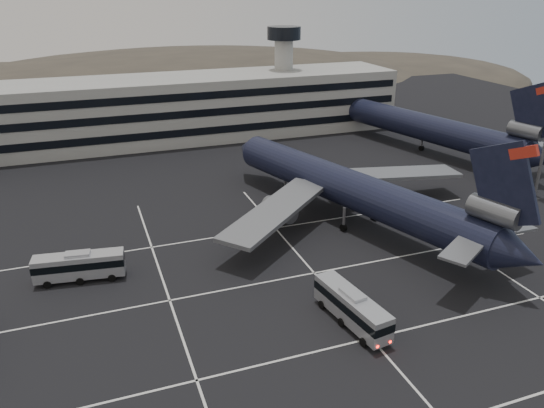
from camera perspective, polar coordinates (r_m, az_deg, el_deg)
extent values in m
plane|color=black|center=(59.96, -4.52, -11.18)|extent=(260.00, 260.00, 0.00)
cube|color=silver|center=(52.26, -1.38, -16.95)|extent=(90.00, 0.25, 0.01)
cube|color=silver|center=(63.22, -5.53, -9.27)|extent=(90.00, 0.25, 0.01)
cube|color=silver|center=(75.20, -8.29, -3.91)|extent=(90.00, 0.25, 0.01)
cube|color=silver|center=(63.98, -11.26, -9.22)|extent=(0.25, 55.00, 0.01)
cube|color=silver|center=(68.26, 3.87, -6.62)|extent=(0.25, 55.00, 0.01)
cube|color=silver|center=(78.93, 18.69, -3.61)|extent=(0.25, 55.00, 0.01)
cube|color=gray|center=(123.73, -13.93, 9.70)|extent=(120.00, 18.00, 14.00)
cube|color=black|center=(115.80, -13.21, 7.11)|extent=(118.00, 0.20, 1.60)
cube|color=black|center=(114.84, -13.38, 9.03)|extent=(118.00, 0.20, 1.60)
cube|color=black|center=(114.06, -13.55, 10.84)|extent=(118.00, 0.20, 1.60)
cylinder|color=gray|center=(133.09, 1.25, 12.97)|extent=(4.40, 4.40, 22.00)
cylinder|color=black|center=(131.65, 1.29, 17.91)|extent=(8.00, 8.00, 3.00)
ellipsoid|color=#38332B|center=(227.24, -8.97, 10.47)|extent=(252.00, 180.00, 44.00)
ellipsoid|color=#38332B|center=(253.91, 9.37, 12.74)|extent=(168.00, 120.00, 24.00)
cylinder|color=black|center=(79.25, 8.48, 1.60)|extent=(19.84, 47.45, 5.60)
cone|color=black|center=(98.12, -2.54, 5.96)|extent=(6.70, 5.98, 5.60)
cone|color=black|center=(65.51, 25.29, -5.13)|extent=(6.32, 6.29, 5.04)
cube|color=black|center=(64.13, 23.68, 1.83)|extent=(3.34, 9.18, 10.97)
cube|color=red|center=(62.25, 25.46, 5.04)|extent=(1.50, 3.25, 2.24)
cylinder|color=#595B60|center=(65.48, 22.86, -0.74)|extent=(4.39, 6.54, 2.70)
cube|color=slate|center=(63.73, 20.07, -4.42)|extent=(8.11, 6.49, 0.87)
cube|color=slate|center=(70.48, 23.83, -2.39)|extent=(7.78, 3.92, 0.87)
cube|color=slate|center=(73.08, 0.44, -0.67)|extent=(20.46, 18.26, 1.75)
cylinder|color=#595B60|center=(77.62, 0.82, -0.59)|extent=(4.24, 6.06, 2.70)
cube|color=slate|center=(89.66, 13.14, 3.21)|extent=(22.36, 7.18, 1.75)
cylinder|color=#595B60|center=(89.87, 10.36, 2.34)|extent=(4.24, 6.06, 2.70)
cylinder|color=slate|center=(90.85, 1.45, 2.60)|extent=(0.44, 0.44, 3.00)
cylinder|color=black|center=(91.43, 1.44, 1.63)|extent=(0.81, 1.20, 1.10)
cylinder|color=slate|center=(76.97, 7.75, -1.43)|extent=(0.44, 0.44, 3.00)
cylinder|color=black|center=(77.65, 7.68, -2.54)|extent=(0.81, 1.20, 1.10)
cylinder|color=slate|center=(81.33, 10.94, -0.29)|extent=(0.44, 0.44, 3.00)
cylinder|color=black|center=(81.98, 10.86, -1.35)|extent=(0.81, 1.20, 1.10)
cylinder|color=black|center=(117.90, 16.02, 7.96)|extent=(17.32, 47.89, 5.60)
cone|color=black|center=(135.58, 7.50, 10.47)|extent=(6.54, 5.75, 5.60)
cone|color=black|center=(103.75, 27.15, 4.38)|extent=(6.12, 6.09, 5.04)
cube|color=black|center=(103.62, 26.21, 8.81)|extent=(2.83, 9.30, 10.97)
cylinder|color=#595B60|center=(104.57, 25.67, 7.13)|extent=(4.10, 6.48, 2.70)
cube|color=slate|center=(102.16, 23.88, 5.05)|extent=(8.15, 6.20, 0.87)
cube|color=slate|center=(109.21, 26.28, 5.68)|extent=(7.63, 3.51, 0.87)
cylinder|color=slate|center=(118.65, 15.86, 6.56)|extent=(0.44, 0.44, 3.00)
cylinder|color=black|center=(119.09, 15.78, 5.80)|extent=(0.76, 1.19, 1.10)
cube|color=#A2A4AA|center=(57.09, 8.58, -10.90)|extent=(3.93, 10.97, 2.93)
cube|color=black|center=(56.90, 8.60, -10.61)|extent=(4.00, 11.03, 0.93)
cube|color=#A2A4AA|center=(56.21, 8.67, -9.51)|extent=(1.96, 3.12, 0.34)
cylinder|color=black|center=(54.95, 9.80, -14.45)|extent=(0.44, 0.97, 0.94)
cylinder|color=black|center=(56.25, 11.83, -13.64)|extent=(0.44, 0.97, 0.94)
cylinder|color=black|center=(57.33, 7.48, -12.53)|extent=(0.44, 0.97, 0.94)
cylinder|color=black|center=(58.58, 9.47, -11.81)|extent=(0.44, 0.97, 0.94)
cylinder|color=black|center=(59.86, 5.38, -10.75)|extent=(0.44, 0.97, 0.94)
cylinder|color=black|center=(61.05, 7.32, -10.11)|extent=(0.44, 0.97, 0.94)
cube|color=#FF0C05|center=(53.95, 11.30, -14.82)|extent=(0.25, 0.11, 0.21)
cube|color=#FF0C05|center=(54.80, 12.61, -14.28)|extent=(0.25, 0.11, 0.21)
cube|color=#A2A4AA|center=(68.17, -20.02, -6.25)|extent=(10.73, 3.78, 2.86)
cube|color=black|center=(68.01, -20.06, -5.99)|extent=(10.80, 3.85, 0.91)
cube|color=#A2A4AA|center=(67.44, -20.20, -5.05)|extent=(3.04, 1.90, 0.33)
cylinder|color=black|center=(67.36, -16.85, -7.63)|extent=(0.95, 0.43, 0.92)
cylinder|color=black|center=(69.44, -16.74, -6.66)|extent=(0.95, 0.43, 0.92)
cylinder|color=black|center=(67.84, -19.96, -7.84)|extent=(0.95, 0.43, 0.92)
cylinder|color=black|center=(69.90, -19.75, -6.86)|extent=(0.95, 0.43, 0.92)
cylinder|color=black|center=(68.51, -23.02, -8.01)|extent=(0.95, 0.43, 0.92)
cylinder|color=black|center=(70.56, -22.72, -7.05)|extent=(0.95, 0.43, 0.92)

